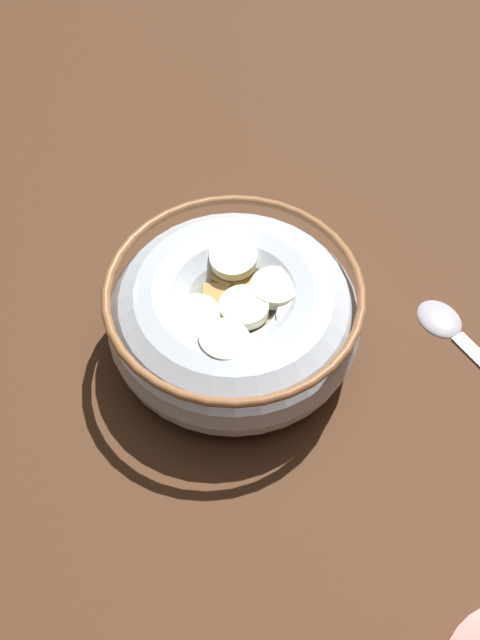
# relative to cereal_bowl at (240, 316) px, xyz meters

# --- Properties ---
(ground_plane) EXTENTS (1.02, 1.02, 0.02)m
(ground_plane) POSITION_rel_cereal_bowl_xyz_m (0.00, 0.00, -0.04)
(ground_plane) COLOR #472B19
(cereal_bowl) EXTENTS (0.17, 0.17, 0.07)m
(cereal_bowl) POSITION_rel_cereal_bowl_xyz_m (0.00, 0.00, 0.00)
(cereal_bowl) COLOR #B2BCC6
(cereal_bowl) RESTS_ON ground_plane
(spoon) EXTENTS (0.09, 0.13, 0.01)m
(spoon) POSITION_rel_cereal_bowl_xyz_m (0.16, 0.00, -0.03)
(spoon) COLOR #A5A5AD
(spoon) RESTS_ON ground_plane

